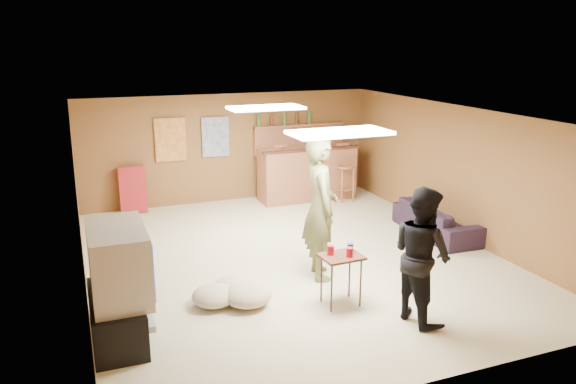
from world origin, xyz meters
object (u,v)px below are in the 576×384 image
object	(u,v)px
person_black	(422,255)
sofa	(436,220)
tv_body	(118,262)
bar_counter	(307,174)
tray_table	(341,280)
person_olive	(320,208)

from	to	relation	value
person_black	sofa	xyz separation A→B (m)	(2.01, 2.46, -0.56)
tv_body	sofa	size ratio (longest dim) A/B	0.61
person_black	sofa	size ratio (longest dim) A/B	0.91
bar_counter	person_black	distance (m)	5.36
sofa	tray_table	size ratio (longest dim) A/B	2.72
tv_body	bar_counter	distance (m)	6.09
person_black	tray_table	size ratio (longest dim) A/B	2.49
bar_counter	tray_table	bearing A→B (deg)	-108.16
tv_body	person_black	size ratio (longest dim) A/B	0.67
bar_counter	person_olive	bearing A→B (deg)	-110.60
tray_table	tv_body	bearing A→B (deg)	176.51
person_olive	person_black	bearing A→B (deg)	-147.59
person_black	tray_table	bearing A→B (deg)	39.66
tv_body	person_black	xyz separation A→B (m)	(3.34, -0.84, -0.08)
bar_counter	person_olive	world-z (taller)	person_olive
tv_body	sofa	world-z (taller)	tv_body
bar_counter	person_black	world-z (taller)	person_black
bar_counter	sofa	size ratio (longest dim) A/B	1.12
tv_body	tray_table	world-z (taller)	tv_body
person_black	sofa	bearing A→B (deg)	-45.47
tray_table	person_olive	bearing A→B (deg)	82.52
person_black	sofa	world-z (taller)	person_black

